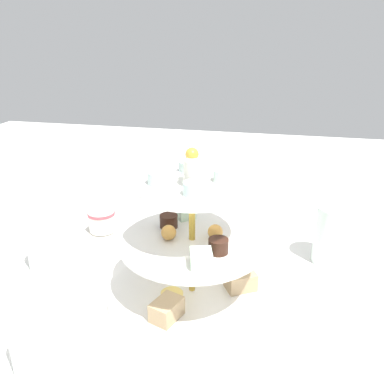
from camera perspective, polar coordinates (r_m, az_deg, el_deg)
The scene contains 7 objects.
ground_plane at distance 0.69m, azimuth 0.00°, elevation -14.34°, with size 2.40×2.40×0.00m, color white.
tiered_serving_stand at distance 0.65m, azimuth -0.02°, elevation -8.47°, with size 0.28×0.28×0.25m.
water_glass_tall_right at distance 0.80m, azimuth 19.29°, elevation -5.74°, with size 0.07×0.07×0.11m, color silver.
water_glass_short_left at distance 0.79m, azimuth -20.10°, elevation -7.28°, with size 0.06×0.06×0.08m, color silver.
teacup_with_saucer at distance 0.90m, azimuth -12.64°, elevation -4.25°, with size 0.09×0.09×0.05m.
butter_knife_right at distance 0.98m, azimuth 1.63°, elevation -2.79°, with size 0.17×0.01×0.00m, color silver.
water_glass_mid_back at distance 0.57m, azimuth -21.46°, elevation -18.73°, with size 0.06×0.06×0.10m, color silver.
Camera 1 is at (0.55, 0.12, 0.41)m, focal length 37.61 mm.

